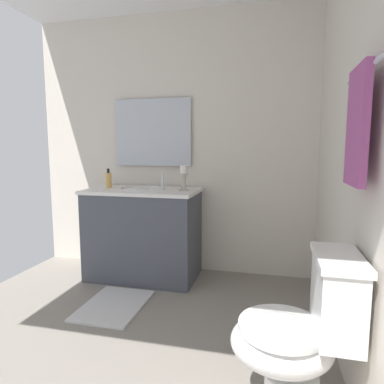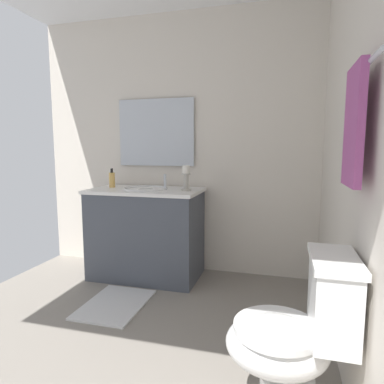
% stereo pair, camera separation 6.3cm
% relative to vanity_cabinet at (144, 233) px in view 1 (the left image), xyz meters
% --- Properties ---
extents(floor, '(2.71, 2.74, 0.02)m').
position_rel_vanity_cabinet_xyz_m(floor, '(1.03, 0.18, -0.42)').
color(floor, gray).
rests_on(floor, ground).
extents(wall_back, '(2.71, 0.04, 2.45)m').
position_rel_vanity_cabinet_xyz_m(wall_back, '(1.03, 1.56, 0.81)').
color(wall_back, silver).
rests_on(wall_back, ground).
extents(wall_left, '(0.04, 2.74, 2.45)m').
position_rel_vanity_cabinet_xyz_m(wall_left, '(-0.32, 0.18, 0.81)').
color(wall_left, silver).
rests_on(wall_left, ground).
extents(vanity_cabinet, '(0.58, 1.02, 0.82)m').
position_rel_vanity_cabinet_xyz_m(vanity_cabinet, '(0.00, 0.00, 0.00)').
color(vanity_cabinet, '#474C56').
rests_on(vanity_cabinet, ground).
extents(sink_basin, '(0.40, 0.40, 0.24)m').
position_rel_vanity_cabinet_xyz_m(sink_basin, '(0.00, 0.00, 0.37)').
color(sink_basin, white).
rests_on(sink_basin, vanity_cabinet).
extents(mirror, '(0.02, 0.76, 0.64)m').
position_rel_vanity_cabinet_xyz_m(mirror, '(-0.28, 0.00, 0.93)').
color(mirror, silver).
extents(candle_holder_tall, '(0.09, 0.09, 0.22)m').
position_rel_vanity_cabinet_xyz_m(candle_holder_tall, '(0.01, 0.39, 0.52)').
color(candle_holder_tall, '#B7B2A5').
rests_on(candle_holder_tall, vanity_cabinet).
extents(soap_bottle, '(0.06, 0.06, 0.18)m').
position_rel_vanity_cabinet_xyz_m(soap_bottle, '(-0.04, -0.36, 0.48)').
color(soap_bottle, '#E5B259').
rests_on(soap_bottle, vanity_cabinet).
extents(toilet, '(0.39, 0.54, 0.75)m').
position_rel_vanity_cabinet_xyz_m(toilet, '(1.37, 1.27, -0.05)').
color(toilet, white).
rests_on(toilet, ground).
extents(towel_bar, '(0.58, 0.02, 0.02)m').
position_rel_vanity_cabinet_xyz_m(towel_bar, '(1.30, 1.50, 1.09)').
color(towel_bar, silver).
extents(towel_near_vanity, '(0.28, 0.03, 0.49)m').
position_rel_vanity_cabinet_xyz_m(towel_near_vanity, '(1.30, 1.48, 0.87)').
color(towel_near_vanity, '#A54C8C').
rests_on(towel_near_vanity, towel_bar).
extents(bath_mat, '(0.60, 0.44, 0.02)m').
position_rel_vanity_cabinet_xyz_m(bath_mat, '(0.63, 0.00, -0.40)').
color(bath_mat, silver).
rests_on(bath_mat, ground).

